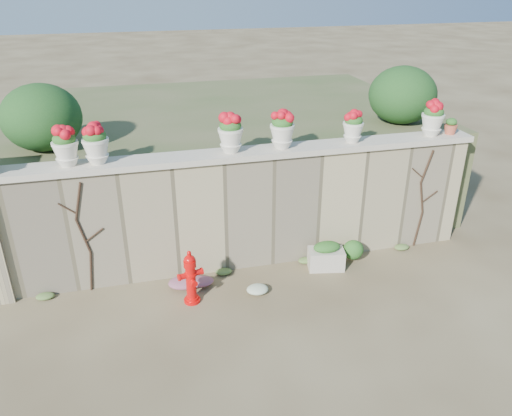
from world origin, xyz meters
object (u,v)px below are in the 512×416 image
object	(u,v)px
planter_box	(326,256)
terracotta_pot	(451,127)
fire_hydrant	(191,277)
urn_pot_0	(65,147)

from	to	relation	value
planter_box	terracotta_pot	world-z (taller)	terracotta_pot
fire_hydrant	urn_pot_0	size ratio (longest dim) A/B	1.52
fire_hydrant	urn_pot_0	distance (m)	2.70
terracotta_pot	planter_box	bearing A→B (deg)	-167.53
fire_hydrant	terracotta_pot	world-z (taller)	terracotta_pot
fire_hydrant	planter_box	distance (m)	2.46
urn_pot_0	fire_hydrant	bearing A→B (deg)	-30.37
fire_hydrant	urn_pot_0	xyz separation A→B (m)	(-1.62, 0.95, 1.94)
fire_hydrant	terracotta_pot	distance (m)	5.26
urn_pot_0	terracotta_pot	size ratio (longest dim) A/B	2.18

